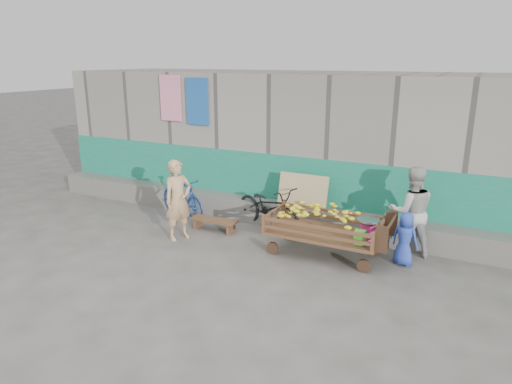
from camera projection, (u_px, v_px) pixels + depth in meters
The scene contains 9 objects.
ground at pixel (234, 272), 7.31m from camera, with size 80.00×80.00×0.00m, color #4E4B47.
building_wall at pixel (320, 142), 10.37m from camera, with size 12.00×3.50×3.00m.
banana_cart at pixel (322, 222), 7.81m from camera, with size 2.11×0.96×0.90m.
bench at pixel (214, 222), 9.04m from camera, with size 0.95×0.29×0.24m.
vendor_man at pixel (178, 200), 8.48m from camera, with size 0.56×0.36×1.52m, color tan.
woman at pixel (411, 211), 7.76m from camera, with size 0.77×0.60×1.58m, color #B9B9B2.
child at pixel (405, 239), 7.47m from camera, with size 0.44×0.29×0.91m, color blue.
bicycle_dark at pixel (269, 208), 9.02m from camera, with size 0.61×1.74×0.91m, color black.
bicycle_blue at pixel (182, 197), 9.76m from camera, with size 0.42×1.47×0.88m, color navy.
Camera 1 is at (3.28, -5.79, 3.30)m, focal length 32.00 mm.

